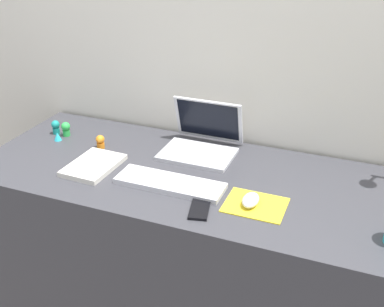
% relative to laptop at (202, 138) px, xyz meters
% --- Properties ---
extents(back_wall, '(2.98, 0.05, 1.53)m').
position_rel_laptop_xyz_m(back_wall, '(0.06, 0.17, -0.03)').
color(back_wall, silver).
rests_on(back_wall, ground_plane).
extents(desk, '(1.78, 0.70, 0.74)m').
position_rel_laptop_xyz_m(desk, '(0.06, -0.21, -0.42)').
color(desk, '#38383D').
rests_on(desk, ground_plane).
extents(laptop, '(0.30, 0.27, 0.21)m').
position_rel_laptop_xyz_m(laptop, '(0.00, 0.00, 0.00)').
color(laptop, silver).
rests_on(laptop, desk).
extents(keyboard, '(0.41, 0.13, 0.02)m').
position_rel_laptop_xyz_m(keyboard, '(-0.01, -0.33, -0.04)').
color(keyboard, silver).
rests_on(keyboard, desk).
extents(mousepad, '(0.21, 0.17, 0.00)m').
position_rel_laptop_xyz_m(mousepad, '(0.32, -0.34, -0.05)').
color(mousepad, yellow).
rests_on(mousepad, desk).
extents(mouse, '(0.06, 0.10, 0.03)m').
position_rel_laptop_xyz_m(mouse, '(0.31, -0.34, -0.03)').
color(mouse, silver).
rests_on(mouse, mousepad).
extents(cell_phone, '(0.09, 0.14, 0.01)m').
position_rel_laptop_xyz_m(cell_phone, '(0.16, -0.44, -0.05)').
color(cell_phone, black).
rests_on(cell_phone, desk).
extents(notebook_pad, '(0.18, 0.25, 0.02)m').
position_rel_laptop_xyz_m(notebook_pad, '(-0.35, -0.31, -0.04)').
color(notebook_pad, silver).
rests_on(notebook_pad, desk).
extents(toy_figurine_green, '(0.04, 0.04, 0.07)m').
position_rel_laptop_xyz_m(toy_figurine_green, '(-0.62, -0.09, -0.02)').
color(toy_figurine_green, green).
rests_on(toy_figurine_green, desk).
extents(toy_figurine_cyan, '(0.03, 0.03, 0.04)m').
position_rel_laptop_xyz_m(toy_figurine_cyan, '(-0.63, -0.15, -0.03)').
color(toy_figurine_cyan, '#28B7CC').
rests_on(toy_figurine_cyan, desk).
extents(toy_figurine_teal, '(0.04, 0.04, 0.06)m').
position_rel_laptop_xyz_m(toy_figurine_teal, '(-0.68, -0.09, -0.02)').
color(toy_figurine_teal, teal).
rests_on(toy_figurine_teal, desk).
extents(toy_figurine_orange, '(0.04, 0.04, 0.06)m').
position_rel_laptop_xyz_m(toy_figurine_orange, '(-0.41, -0.15, -0.02)').
color(toy_figurine_orange, orange).
rests_on(toy_figurine_orange, desk).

